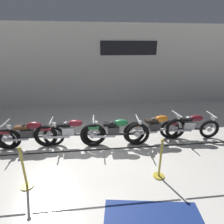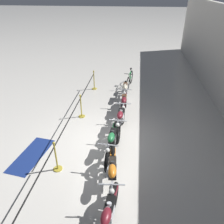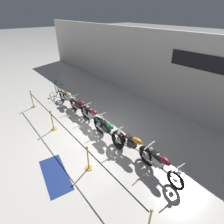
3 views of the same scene
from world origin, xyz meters
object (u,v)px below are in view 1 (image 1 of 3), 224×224
object	(u,v)px
floor_banner	(153,218)
motorcycle_orange_4	(156,128)
motorcycle_green_3	(115,132)
stanchion_mid_left	(25,174)
motorcycle_maroon_2	(71,133)
stanchion_far_left	(29,160)
stanchion_mid_right	(160,164)
motorcycle_maroon_1	(29,134)
motorcycle_maroon_5	(190,126)

from	to	relation	value
floor_banner	motorcycle_orange_4	bearing A→B (deg)	78.78
floor_banner	motorcycle_green_3	bearing A→B (deg)	106.69
motorcycle_orange_4	stanchion_mid_left	world-z (taller)	stanchion_mid_left
motorcycle_maroon_2	motorcycle_orange_4	world-z (taller)	motorcycle_orange_4
stanchion_far_left	stanchion_mid_right	xyz separation A→B (m)	(3.00, 0.00, -0.36)
motorcycle_maroon_2	motorcycle_maroon_1	bearing A→B (deg)	178.00
motorcycle_green_3	motorcycle_maroon_5	world-z (taller)	motorcycle_green_3
motorcycle_green_3	stanchion_far_left	distance (m)	2.64
stanchion_mid_left	stanchion_mid_right	xyz separation A→B (m)	(3.16, 0.00, 0.00)
motorcycle_maroon_5	stanchion_mid_left	size ratio (longest dim) A/B	1.97
stanchion_mid_right	floor_banner	size ratio (longest dim) A/B	0.57
motorcycle_orange_4	stanchion_mid_right	bearing A→B (deg)	-106.28
stanchion_mid_left	motorcycle_green_3	bearing A→B (deg)	34.90
motorcycle_maroon_1	motorcycle_maroon_2	size ratio (longest dim) A/B	0.94
motorcycle_maroon_2	motorcycle_orange_4	distance (m)	2.83
stanchion_mid_left	motorcycle_maroon_1	bearing A→B (deg)	104.10
motorcycle_green_3	stanchion_mid_left	xyz separation A→B (m)	(-2.26, -1.58, -0.13)
motorcycle_green_3	floor_banner	size ratio (longest dim) A/B	1.21
motorcycle_maroon_1	motorcycle_maroon_2	xyz separation A→B (m)	(1.28, -0.04, -0.00)
stanchion_mid_left	stanchion_mid_right	bearing A→B (deg)	0.00
stanchion_far_left	floor_banner	bearing A→B (deg)	-23.64
motorcycle_maroon_1	stanchion_mid_right	xyz separation A→B (m)	(3.60, -1.78, -0.11)
motorcycle_maroon_2	motorcycle_maroon_5	xyz separation A→B (m)	(4.09, 0.06, -0.01)
motorcycle_orange_4	stanchion_mid_right	size ratio (longest dim) A/B	2.15
motorcycle_maroon_5	stanchion_mid_left	distance (m)	5.24
motorcycle_green_3	motorcycle_orange_4	xyz separation A→B (m)	(1.40, 0.17, -0.01)
stanchion_mid_left	floor_banner	world-z (taller)	stanchion_mid_left
floor_banner	stanchion_mid_left	bearing A→B (deg)	166.16
motorcycle_green_3	motorcycle_maroon_5	bearing A→B (deg)	4.70
motorcycle_maroon_1	stanchion_far_left	bearing A→B (deg)	-71.27
motorcycle_maroon_1	stanchion_mid_left	world-z (taller)	stanchion_mid_left
motorcycle_orange_4	stanchion_far_left	xyz separation A→B (m)	(-3.51, -1.75, 0.24)
motorcycle_maroon_5	stanchion_far_left	size ratio (longest dim) A/B	0.23
motorcycle_maroon_5	stanchion_far_left	world-z (taller)	stanchion_far_left
motorcycle_maroon_1	stanchion_mid_right	distance (m)	4.02
stanchion_mid_right	stanchion_far_left	bearing A→B (deg)	-180.00
motorcycle_maroon_2	motorcycle_orange_4	bearing A→B (deg)	0.31
motorcycle_maroon_2	stanchion_far_left	xyz separation A→B (m)	(-0.68, -1.74, 0.26)
motorcycle_maroon_1	stanchion_mid_left	bearing A→B (deg)	-75.90
motorcycle_maroon_1	motorcycle_maroon_5	size ratio (longest dim) A/B	1.04
motorcycle_orange_4	stanchion_far_left	distance (m)	3.93
stanchion_far_left	motorcycle_maroon_5	bearing A→B (deg)	20.67
motorcycle_maroon_1	motorcycle_maroon_2	world-z (taller)	motorcycle_maroon_2
motorcycle_maroon_2	stanchion_mid_left	size ratio (longest dim) A/B	2.18
motorcycle_maroon_1	stanchion_mid_left	size ratio (longest dim) A/B	2.06
stanchion_mid_right	floor_banner	world-z (taller)	stanchion_mid_right
motorcycle_maroon_1	motorcycle_maroon_5	world-z (taller)	same
motorcycle_maroon_2	motorcycle_maroon_5	distance (m)	4.09
floor_banner	motorcycle_maroon_5	bearing A→B (deg)	60.29
motorcycle_maroon_1	stanchion_far_left	size ratio (longest dim) A/B	0.24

